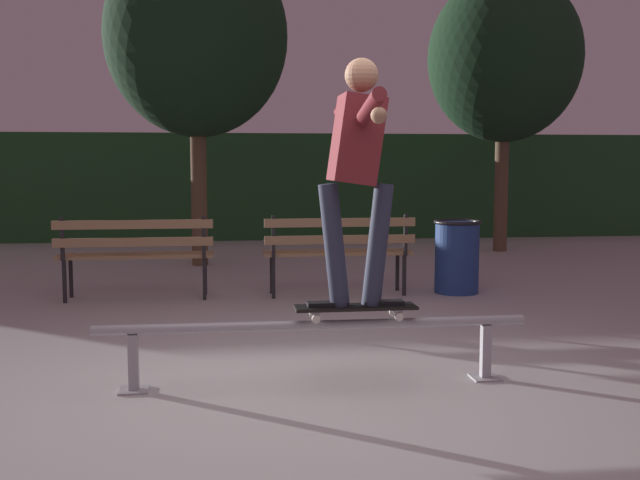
% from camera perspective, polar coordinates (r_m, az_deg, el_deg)
% --- Properties ---
extents(ground_plane, '(90.00, 90.00, 0.00)m').
position_cam_1_polar(ground_plane, '(4.71, -0.25, -11.52)').
color(ground_plane, '#ADAAA8').
extents(hedge_backdrop, '(24.00, 1.20, 1.98)m').
position_cam_1_polar(hedge_backdrop, '(14.31, -4.83, 4.16)').
color(hedge_backdrop, '#234C28').
rests_on(hedge_backdrop, ground).
extents(grind_rail, '(2.76, 0.18, 0.42)m').
position_cam_1_polar(grind_rail, '(4.74, -0.43, -7.32)').
color(grind_rail, '#9E9EA3').
rests_on(grind_rail, ground).
extents(skateboard, '(0.78, 0.21, 0.09)m').
position_cam_1_polar(skateboard, '(4.74, 2.76, -5.26)').
color(skateboard, black).
rests_on(skateboard, grind_rail).
extents(skateboarder, '(0.62, 1.41, 1.56)m').
position_cam_1_polar(skateboarder, '(4.65, 2.85, 6.13)').
color(skateboarder, black).
rests_on(skateboarder, skateboard).
extents(park_bench_leftmost, '(1.60, 0.43, 0.88)m').
position_cam_1_polar(park_bench_leftmost, '(7.87, -14.06, -0.67)').
color(park_bench_leftmost, black).
rests_on(park_bench_leftmost, ground).
extents(park_bench_left_center, '(1.60, 0.43, 0.88)m').
position_cam_1_polar(park_bench_left_center, '(7.89, 1.44, -0.48)').
color(park_bench_left_center, black).
rests_on(park_bench_left_center, ground).
extents(tree_behind_benches, '(2.49, 2.49, 4.52)m').
position_cam_1_polar(tree_behind_benches, '(10.57, -9.52, 15.19)').
color(tree_behind_benches, brown).
rests_on(tree_behind_benches, ground).
extents(tree_far_right, '(2.43, 2.43, 4.44)m').
position_cam_1_polar(tree_far_right, '(12.46, 14.04, 13.43)').
color(tree_far_right, brown).
rests_on(tree_far_right, ground).
extents(trash_can, '(0.52, 0.52, 0.80)m').
position_cam_1_polar(trash_can, '(8.23, 10.52, -1.19)').
color(trash_can, navy).
rests_on(trash_can, ground).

